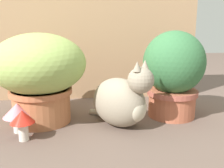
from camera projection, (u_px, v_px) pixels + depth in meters
ground_plane at (93, 126)px, 1.14m from camera, size 6.00×6.00×0.00m
cardboard_backdrop at (91, 17)px, 1.48m from camera, size 1.28×0.03×0.99m
grass_planter at (40, 72)px, 1.14m from camera, size 0.42×0.42×0.41m
leafy_planter at (173, 72)px, 1.22m from camera, size 0.30×0.30×0.42m
cat at (122, 100)px, 1.11m from camera, size 0.31×0.34×0.32m
mushroom_ornament_pink at (17, 112)px, 1.05m from camera, size 0.12×0.12×0.13m
mushroom_ornament_red at (22, 119)px, 0.98m from camera, size 0.10×0.10×0.12m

